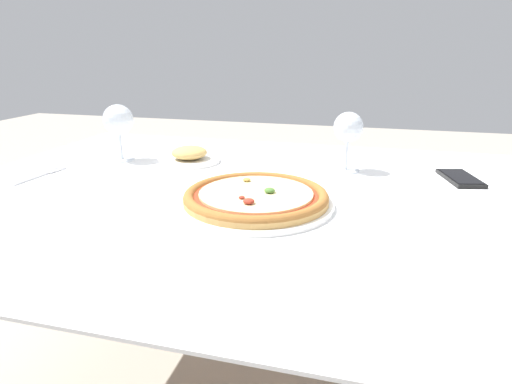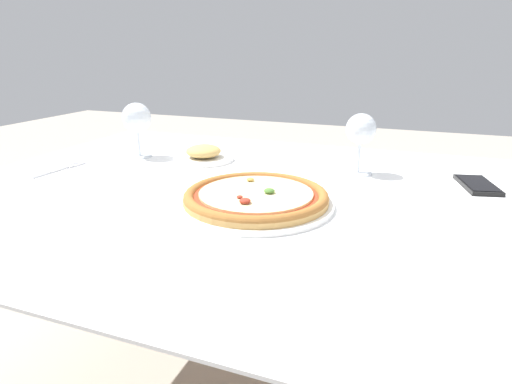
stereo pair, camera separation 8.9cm
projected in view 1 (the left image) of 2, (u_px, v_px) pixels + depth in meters
dining_table at (255, 220)px, 1.01m from camera, size 1.50×1.09×0.71m
pizza_plate at (256, 198)px, 0.90m from camera, size 0.33×0.33×0.04m
fork at (40, 175)px, 1.11m from camera, size 0.03×0.17×0.00m
wine_glass_far_left at (348, 129)px, 1.12m from camera, size 0.08×0.08×0.16m
wine_glass_far_right at (118, 121)px, 1.23m from camera, size 0.09×0.09×0.16m
cell_phone at (460, 178)px, 1.07m from camera, size 0.10×0.16×0.01m
side_plate at (189, 156)px, 1.24m from camera, size 0.18×0.18×0.05m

